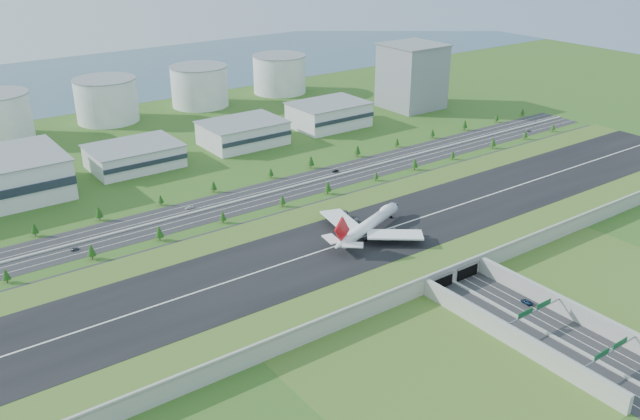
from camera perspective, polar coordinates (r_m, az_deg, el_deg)
ground at (r=356.93m, az=5.40°, el=-2.88°), size 1200.00×1200.00×0.00m
airfield_deck at (r=355.06m, az=5.43°, el=-2.29°), size 520.00×100.00×9.20m
underpass_road at (r=298.22m, az=18.17°, el=-9.09°), size 38.80×120.40×8.00m
sign_gantry_near at (r=298.46m, az=17.59°, el=-8.18°), size 38.70×0.70×9.80m
sign_gantry_far at (r=283.40m, az=23.24°, el=-10.95°), size 38.70×0.70×9.80m
north_expressway at (r=426.12m, az=-2.99°, el=1.75°), size 560.00×36.00×0.12m
tree_row at (r=428.00m, az=-2.58°, el=2.53°), size 499.78×48.62×8.44m
hangar_mid_a at (r=479.04m, az=-15.36°, el=4.38°), size 58.00×42.00×15.00m
hangar_mid_b at (r=512.36m, az=-6.51°, el=6.45°), size 58.00×42.00×17.00m
hangar_mid_c at (r=553.89m, az=0.74°, el=8.02°), size 58.00×42.00×19.00m
office_tower at (r=612.86m, az=7.75°, el=11.08°), size 46.00×46.00×55.00m
fuel_tank_b at (r=593.22m, az=-17.54°, el=8.79°), size 50.00×50.00×35.00m
fuel_tank_c at (r=624.10m, az=-10.11°, el=10.22°), size 50.00×50.00×35.00m
fuel_tank_d at (r=664.48m, az=-3.43°, el=11.35°), size 50.00×50.00×35.00m
bay_water at (r=765.52m, az=-19.23°, el=10.40°), size 1200.00×260.00×0.06m
boeing_747 at (r=345.66m, az=4.13°, el=-1.24°), size 61.62×57.17×19.99m
car_0 at (r=302.85m, az=13.79°, el=-8.54°), size 2.99×5.11×1.63m
car_1 at (r=284.97m, az=19.99°, el=-11.65°), size 3.35×4.86×1.52m
car_2 at (r=316.73m, az=17.03°, el=-7.41°), size 2.95×5.94×1.62m
car_4 at (r=370.68m, az=-19.96°, el=-3.10°), size 4.50×2.33×1.46m
car_5 at (r=454.05m, az=1.30°, el=3.30°), size 4.62×1.77×1.50m
car_6 at (r=566.14m, az=17.09°, el=6.42°), size 5.98×2.83×1.65m
car_7 at (r=404.32m, az=-10.98°, el=0.21°), size 5.34×2.96×1.46m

